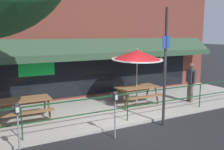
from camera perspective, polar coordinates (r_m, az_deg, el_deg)
ground_plane at (r=8.56m, az=4.60°, el=-11.56°), size 120.00×120.00×0.00m
patio_deck at (r=10.20m, az=-1.51°, el=-7.78°), size 15.00×4.00×0.10m
restaurant_building at (r=11.85m, az=-6.59°, el=15.30°), size 15.00×1.60×8.66m
patio_railing at (r=8.56m, az=3.59°, el=-5.93°), size 13.84×0.04×0.97m
picnic_table_left at (r=9.10m, az=-19.63°, el=-6.14°), size 1.80×1.42×0.76m
picnic_table_centre at (r=10.64m, az=5.71°, el=-3.44°), size 1.80×1.42×0.76m
patio_umbrella_centre at (r=10.43m, az=5.78°, el=4.50°), size 2.14×2.14×2.38m
pedestrian_walking at (r=11.41m, az=17.55°, el=-1.17°), size 0.32×0.61×1.71m
parking_meter_near at (r=6.53m, az=-20.83°, el=-8.23°), size 0.15×0.16×1.42m
parking_meter_far at (r=7.25m, az=0.70°, el=-5.87°), size 0.15×0.16×1.42m
street_sign_pole at (r=8.27m, az=12.03°, el=1.83°), size 0.28×0.09×3.88m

